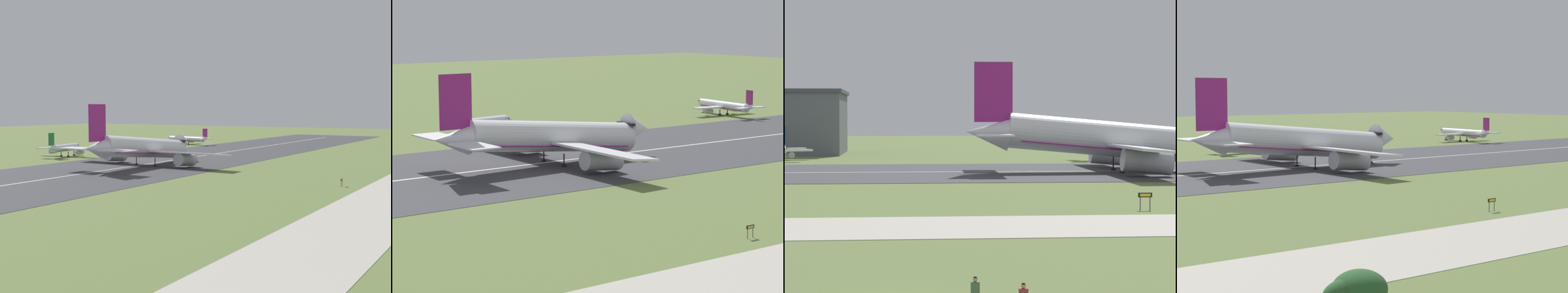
{
  "view_description": "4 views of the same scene",
  "coord_description": "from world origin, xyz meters",
  "views": [
    {
      "loc": [
        -92.78,
        9.59,
        17.2
      ],
      "look_at": [
        33.63,
        85.66,
        6.61
      ],
      "focal_mm": 50.0,
      "sensor_mm": 36.0,
      "label": 1
    },
    {
      "loc": [
        -62.59,
        -37.37,
        29.57
      ],
      "look_at": [
        31.97,
        87.77,
        5.9
      ],
      "focal_mm": 85.0,
      "sensor_mm": 36.0,
      "label": 2
    },
    {
      "loc": [
        0.43,
        -44.86,
        9.0
      ],
      "look_at": [
        11.87,
        82.84,
        4.98
      ],
      "focal_mm": 85.0,
      "sensor_mm": 36.0,
      "label": 3
    },
    {
      "loc": [
        -48.96,
        -24.03,
        15.63
      ],
      "look_at": [
        32.14,
        77.43,
        6.17
      ],
      "focal_mm": 70.0,
      "sensor_mm": 36.0,
      "label": 4
    }
  ],
  "objects": [
    {
      "name": "runway_strip",
      "position": [
        0.0,
        107.02,
        0.03
      ],
      "size": [
        476.76,
        51.84,
        0.06
      ],
      "primitive_type": "cube",
      "color": "#3D3D42",
      "rests_on": "ground_plane"
    },
    {
      "name": "airplane_parked_centre",
      "position": [
        45.93,
        146.54,
        3.02
      ],
      "size": [
        18.26,
        23.65,
        8.66
      ],
      "color": "silver",
      "rests_on": "ground_plane"
    },
    {
      "name": "airplane_landing",
      "position": [
        35.98,
        104.67,
        5.19
      ],
      "size": [
        48.55,
        54.08,
        18.09
      ],
      "color": "white",
      "rests_on": "ground_plane"
    },
    {
      "name": "taxiway_road",
      "position": [
        0.0,
        30.7,
        0.03
      ],
      "size": [
        357.57,
        15.34,
        0.05
      ],
      "primitive_type": "cube",
      "color": "#B2AD9E",
      "rests_on": "ground_plane"
    },
    {
      "name": "runway_centreline",
      "position": [
        0.0,
        107.02,
        0.07
      ],
      "size": [
        429.08,
        0.7,
        0.01
      ],
      "primitive_type": "cube",
      "color": "silver",
      "rests_on": "runway_strip"
    },
    {
      "name": "runway_sign",
      "position": [
        24.39,
        42.89,
        1.28
      ],
      "size": [
        1.37,
        0.13,
        1.71
      ],
      "color": "#4C4C51",
      "rests_on": "ground_plane"
    },
    {
      "name": "ground_plane",
      "position": [
        0.0,
        53.51,
        0.0
      ],
      "size": [
        716.76,
        716.76,
        0.0
      ],
      "primitive_type": "plane",
      "color": "olive"
    }
  ]
}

